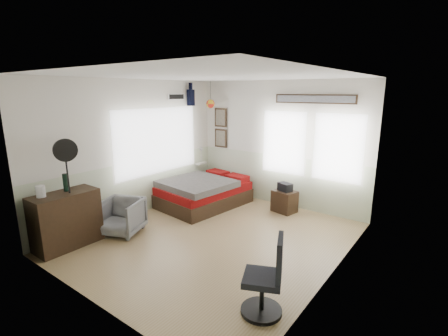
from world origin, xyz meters
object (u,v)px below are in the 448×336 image
(bed, at_px, (204,192))
(nightstand, at_px, (284,201))
(armchair, at_px, (121,217))
(task_chair, at_px, (267,283))
(dresser, at_px, (66,220))

(bed, height_order, nightstand, bed)
(armchair, relative_size, task_chair, 0.73)
(nightstand, bearing_deg, dresser, -109.29)
(armchair, distance_m, task_chair, 3.14)
(task_chair, bearing_deg, armchair, 149.34)
(dresser, distance_m, task_chair, 3.45)
(nightstand, bearing_deg, armchair, -112.34)
(armchair, relative_size, nightstand, 1.51)
(bed, bearing_deg, nightstand, 30.18)
(dresser, bearing_deg, nightstand, 58.80)
(bed, height_order, armchair, armchair)
(bed, relative_size, task_chair, 2.13)
(bed, bearing_deg, task_chair, -32.08)
(bed, bearing_deg, armchair, -89.33)
(dresser, xyz_separation_m, nightstand, (2.13, 3.51, -0.22))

